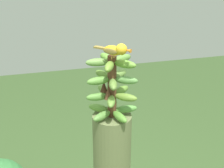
# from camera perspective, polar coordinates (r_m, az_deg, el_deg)

# --- Properties ---
(banana_bunch) EXTENTS (0.26, 0.26, 0.32)m
(banana_bunch) POSITION_cam_1_polar(r_m,az_deg,el_deg) (1.59, -0.04, -0.55)
(banana_bunch) COLOR brown
(banana_bunch) RESTS_ON banana_tree
(perched_bird) EXTENTS (0.15, 0.15, 0.08)m
(perched_bird) POSITION_cam_1_polar(r_m,az_deg,el_deg) (1.47, 0.76, 6.05)
(perched_bird) COLOR #C68933
(perched_bird) RESTS_ON banana_bunch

